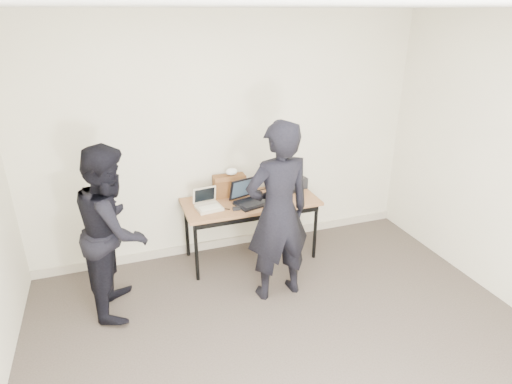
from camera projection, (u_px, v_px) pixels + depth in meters
name	position (u px, v px, depth m)	size (l,w,h in m)	color
room	(322.00, 228.00, 2.82)	(4.60, 4.60, 2.80)	#443A34
desk	(251.00, 206.00, 4.78)	(1.50, 0.65, 0.72)	brown
laptop_beige	(208.00, 205.00, 4.57)	(0.29, 0.29, 0.21)	beige
laptop_center	(249.00, 198.00, 4.69)	(0.42, 0.41, 0.26)	black
laptop_right	(283.00, 186.00, 5.03)	(0.40, 0.40, 0.22)	black
leather_satchel	(229.00, 185.00, 4.85)	(0.37, 0.19, 0.25)	brown
tissue	(232.00, 172.00, 4.80)	(0.13, 0.10, 0.08)	white
equipment_box	(296.00, 182.00, 5.09)	(0.22, 0.19, 0.13)	black
power_brick	(236.00, 209.00, 4.54)	(0.08, 0.05, 0.03)	black
cables	(259.00, 197.00, 4.84)	(1.15, 0.41, 0.01)	black
person_typist	(278.00, 213.00, 4.05)	(0.66, 0.43, 1.81)	black
person_observer	(113.00, 230.00, 3.92)	(0.79, 0.62, 1.63)	black
baseboard	(231.00, 241.00, 5.27)	(4.50, 0.03, 0.10)	#B6AB96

